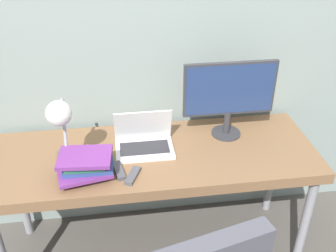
# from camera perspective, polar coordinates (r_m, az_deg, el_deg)

# --- Properties ---
(wall_back) EXTENTS (8.00, 0.05, 2.60)m
(wall_back) POSITION_cam_1_polar(r_m,az_deg,el_deg) (2.18, -3.43, 14.09)
(wall_back) COLOR gray
(wall_back) RESTS_ON ground_plane
(desk) EXTENTS (1.74, 0.61, 0.74)m
(desk) POSITION_cam_1_polar(r_m,az_deg,el_deg) (2.14, -2.02, -5.30)
(desk) COLOR brown
(desk) RESTS_ON ground_plane
(laptop) EXTENTS (0.31, 0.21, 0.22)m
(laptop) POSITION_cam_1_polar(r_m,az_deg,el_deg) (2.11, -3.50, -2.22)
(laptop) COLOR silver
(laptop) RESTS_ON desk
(monitor) EXTENTS (0.50, 0.17, 0.44)m
(monitor) POSITION_cam_1_polar(r_m,az_deg,el_deg) (2.15, 8.90, 4.70)
(monitor) COLOR #333338
(monitor) RESTS_ON desk
(desk_lamp) EXTENTS (0.14, 0.28, 0.40)m
(desk_lamp) POSITION_cam_1_polar(r_m,az_deg,el_deg) (1.89, -15.27, 0.74)
(desk_lamp) COLOR #4C4C51
(desk_lamp) RESTS_ON desk
(book_stack) EXTENTS (0.29, 0.22, 0.13)m
(book_stack) POSITION_cam_1_polar(r_m,az_deg,el_deg) (1.94, -11.86, -5.58)
(book_stack) COLOR #334C8C
(book_stack) RESTS_ON desk
(tv_remote) EXTENTS (0.07, 0.15, 0.02)m
(tv_remote) POSITION_cam_1_polar(r_m,az_deg,el_deg) (1.98, -7.14, -6.44)
(tv_remote) COLOR #4C4C51
(tv_remote) RESTS_ON desk
(media_remote) EXTENTS (0.09, 0.14, 0.02)m
(media_remote) POSITION_cam_1_polar(r_m,az_deg,el_deg) (1.94, -5.12, -7.19)
(media_remote) COLOR #4C4C51
(media_remote) RESTS_ON desk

